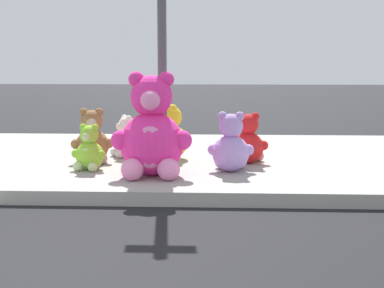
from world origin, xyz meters
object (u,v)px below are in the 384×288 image
Objects in this scene: plush_lime at (89,151)px; plush_yellow at (169,137)px; plush_lavender at (231,147)px; sign_pole at (162,26)px; plush_brown at (92,141)px; plush_red at (248,143)px; plush_white at (126,140)px; plush_pink_large at (152,135)px.

plush_yellow is (0.89, 0.81, 0.07)m from plush_lime.
plush_lime is 0.78× the size of plush_lavender.
sign_pole is 1.51m from plush_yellow.
plush_lavender reaches higher than plush_brown.
plush_brown is at bearing -178.49° from plush_red.
plush_white is at bearing 166.34° from plush_red.
sign_pole reaches higher than plush_lavender.
plush_white is (-0.57, 0.68, -1.47)m from sign_pole.
plush_yellow is at bearing 84.82° from plush_pink_large.
sign_pole is 2.71× the size of plush_pink_large.
plush_lime is (-0.86, -0.26, -1.48)m from sign_pole.
plush_yellow is 1.05× the size of plush_brown.
plush_white is 0.81× the size of plush_brown.
plush_yellow reaches higher than plush_lime.
plush_white is (0.29, 0.94, 0.01)m from plush_lime.
plush_lavender is at bearing -34.30° from plush_white.
plush_lime is (-0.79, 0.32, -0.25)m from plush_pink_large.
plush_brown is (-1.76, 0.50, -0.01)m from plush_lavender.
plush_white is at bearing 73.06° from plush_lime.
plush_lavender reaches higher than plush_lime.
plush_yellow is (0.03, 0.54, -1.41)m from sign_pole.
plush_brown is (-0.36, -0.45, 0.05)m from plush_white.
plush_lavender is (0.83, -0.27, -1.41)m from sign_pole.
sign_pole is 5.65× the size of plush_white.
sign_pole reaches higher than plush_pink_large.
sign_pole is 1.66m from plush_lavender.
sign_pole is 5.80× the size of plush_lime.
plush_red reaches higher than plush_white.
sign_pole is at bearing 161.81° from plush_lavender.
plush_brown reaches higher than plush_lime.
plush_yellow is at bearing 165.83° from plush_red.
sign_pole is at bearing -14.02° from plush_brown.
plush_yellow is at bearing 86.42° from sign_pole.
plush_brown is at bearing 163.99° from plush_lavender.
plush_pink_large reaches higher than plush_lavender.
plush_yellow is 1.06m from plush_red.
sign_pole is at bearing -50.11° from plush_white.
sign_pole is 4.38× the size of plush_yellow.
plush_white is at bearing 111.61° from plush_pink_large.
sign_pole is 1.73m from plush_lime.
sign_pole reaches higher than plush_red.
plush_lavender is at bearing -18.19° from sign_pole.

